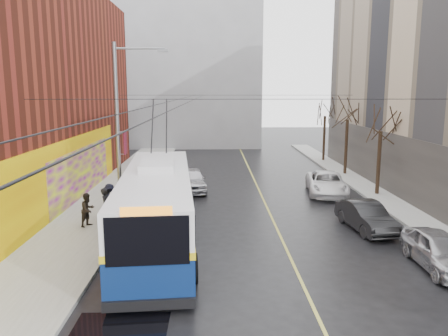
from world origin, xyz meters
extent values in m
plane|color=black|center=(0.00, 0.00, 0.00)|extent=(140.00, 140.00, 0.00)
cube|color=gray|center=(-8.00, 12.00, 0.07)|extent=(4.00, 60.00, 0.15)
cube|color=gray|center=(9.00, 12.00, 0.07)|extent=(2.00, 60.00, 0.15)
cube|color=#BFB74C|center=(1.50, 14.00, 0.00)|extent=(0.12, 50.00, 0.01)
cube|color=#D59B04|center=(-9.96, 10.00, 2.00)|extent=(0.08, 28.00, 4.00)
cube|color=#7F048D|center=(-9.92, 16.00, 1.60)|extent=(0.06, 12.00, 3.20)
cube|color=#4C4742|center=(9.97, 14.00, 2.00)|extent=(0.06, 36.00, 4.00)
cube|color=gray|center=(-6.00, 45.00, 9.00)|extent=(20.00, 12.00, 18.00)
cylinder|color=slate|center=(-6.30, 10.00, 4.50)|extent=(0.20, 0.20, 9.00)
cube|color=#4C0A1B|center=(-5.95, 10.00, 4.20)|extent=(0.04, 0.60, 1.10)
cylinder|color=slate|center=(-5.10, 10.00, 8.70)|extent=(2.40, 0.10, 0.10)
cube|color=slate|center=(-4.00, 10.00, 8.60)|extent=(0.50, 0.22, 0.12)
cylinder|color=black|center=(-3.80, 15.00, 6.20)|extent=(0.02, 60.00, 0.02)
cylinder|color=black|center=(-2.80, 15.00, 6.20)|extent=(0.02, 60.00, 0.02)
cylinder|color=black|center=(0.00, 6.00, 6.40)|extent=(18.00, 0.02, 0.02)
cylinder|color=black|center=(0.00, 22.00, 6.40)|extent=(18.00, 0.02, 0.02)
cylinder|color=black|center=(9.00, 16.00, 2.10)|extent=(0.24, 0.24, 4.20)
cylinder|color=black|center=(9.00, 23.00, 2.24)|extent=(0.24, 0.24, 4.48)
cylinder|color=black|center=(9.00, 30.00, 2.18)|extent=(0.24, 0.24, 4.37)
ellipsoid|color=slate|center=(-3.23, 10.13, 7.51)|extent=(0.44, 0.20, 0.12)
ellipsoid|color=slate|center=(-1.60, 9.82, 8.28)|extent=(0.44, 0.20, 0.12)
ellipsoid|color=slate|center=(-4.86, 10.87, 6.62)|extent=(0.44, 0.20, 0.12)
cube|color=#0B2052|center=(-4.12, 7.36, 1.02)|extent=(3.86, 13.12, 1.62)
cube|color=silver|center=(-4.12, 7.36, 2.53)|extent=(3.86, 13.12, 1.40)
cube|color=gold|center=(-4.12, 7.36, 1.83)|extent=(3.91, 13.17, 0.24)
cube|color=black|center=(-3.58, 0.90, 2.37)|extent=(2.47, 0.25, 1.51)
cube|color=black|center=(-4.65, 13.82, 2.37)|extent=(2.47, 0.25, 1.29)
cube|color=black|center=(-5.54, 7.24, 2.43)|extent=(1.02, 11.82, 1.08)
cube|color=black|center=(-2.70, 7.48, 2.43)|extent=(1.02, 11.82, 1.08)
cube|color=silver|center=(-4.21, 8.44, 3.40)|extent=(1.77, 3.35, 0.32)
cube|color=black|center=(-3.58, 0.86, 0.38)|extent=(2.80, 0.36, 0.32)
cylinder|color=black|center=(-5.16, 2.95, 0.54)|extent=(0.41, 1.10, 1.08)
cylinder|color=black|center=(-2.37, 3.18, 0.54)|extent=(0.41, 1.10, 1.08)
cylinder|color=black|center=(-5.87, 11.54, 0.54)|extent=(0.41, 1.10, 1.08)
cylinder|color=black|center=(-3.08, 11.77, 0.54)|extent=(0.41, 1.10, 1.08)
cylinder|color=black|center=(-4.90, 12.16, 4.96)|extent=(0.37, 3.74, 2.65)
cylinder|color=black|center=(-4.14, 12.23, 4.96)|extent=(0.37, 3.74, 2.65)
imported|color=#A8A8AD|center=(7.00, 4.26, 0.71)|extent=(1.77, 4.21, 1.42)
imported|color=black|center=(5.80, 8.96, 0.69)|extent=(2.01, 4.36, 1.39)
imported|color=white|center=(5.82, 16.52, 0.73)|extent=(3.07, 5.50, 1.45)
imported|color=silver|center=(-3.13, 17.71, 0.77)|extent=(2.39, 4.73, 1.54)
imported|color=black|center=(-6.99, 9.78, 1.07)|extent=(0.48, 0.69, 1.83)
imported|color=black|center=(-7.80, 9.46, 0.98)|extent=(0.93, 1.01, 1.67)
imported|color=black|center=(-7.17, 11.36, 1.01)|extent=(1.07, 1.28, 1.71)
camera|label=1|loc=(-1.63, -11.39, 6.73)|focal=35.00mm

